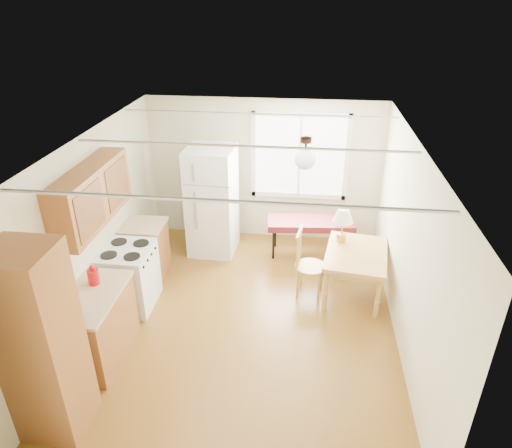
% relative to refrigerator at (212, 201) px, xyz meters
% --- Properties ---
extents(room_shell, '(4.60, 5.60, 2.62)m').
position_rel_refrigerator_xyz_m(room_shell, '(0.81, -1.86, 0.33)').
color(room_shell, '#5A3812').
rests_on(room_shell, ground).
extents(kitchen_run, '(0.65, 3.40, 2.20)m').
position_rel_refrigerator_xyz_m(kitchen_run, '(-0.91, -2.49, -0.08)').
color(kitchen_run, brown).
rests_on(kitchen_run, ground).
extents(window_unit, '(1.64, 0.05, 1.51)m').
position_rel_refrigerator_xyz_m(window_unit, '(1.41, 0.61, 0.63)').
color(window_unit, white).
rests_on(window_unit, room_shell).
extents(pendant_light, '(0.26, 0.26, 0.40)m').
position_rel_refrigerator_xyz_m(pendant_light, '(1.51, -1.46, 1.32)').
color(pendant_light, black).
rests_on(pendant_light, room_shell).
extents(refrigerator, '(0.80, 0.81, 1.84)m').
position_rel_refrigerator_xyz_m(refrigerator, '(0.00, 0.00, 0.00)').
color(refrigerator, white).
rests_on(refrigerator, ground).
extents(bench, '(1.47, 0.66, 0.66)m').
position_rel_refrigerator_xyz_m(bench, '(1.65, 0.01, -0.33)').
color(bench, maroon).
rests_on(bench, ground).
extents(dining_table, '(1.00, 1.24, 0.71)m').
position_rel_refrigerator_xyz_m(dining_table, '(2.31, -1.04, -0.31)').
color(dining_table, '#AD8542').
rests_on(dining_table, ground).
extents(chair, '(0.47, 0.46, 1.03)m').
position_rel_refrigerator_xyz_m(chair, '(1.57, -1.11, -0.33)').
color(chair, '#AD8542').
rests_on(chair, ground).
extents(table_lamp, '(0.30, 0.30, 0.52)m').
position_rel_refrigerator_xyz_m(table_lamp, '(2.10, -0.72, 0.17)').
color(table_lamp, '#BB893C').
rests_on(table_lamp, dining_table).
extents(coffee_maker, '(0.18, 0.24, 0.35)m').
position_rel_refrigerator_xyz_m(coffee_maker, '(-0.91, -3.18, 0.11)').
color(coffee_maker, black).
rests_on(coffee_maker, kitchen_run).
extents(kettle, '(0.13, 0.13, 0.26)m').
position_rel_refrigerator_xyz_m(kettle, '(-0.94, -2.48, 0.09)').
color(kettle, red).
rests_on(kettle, kitchen_run).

